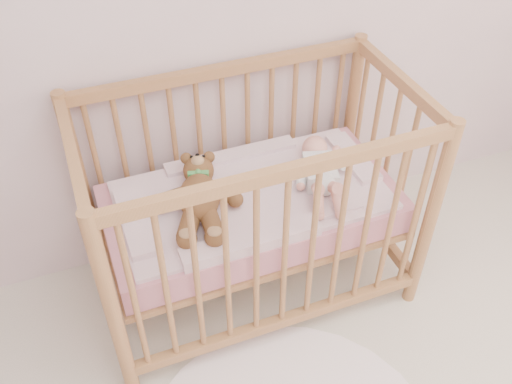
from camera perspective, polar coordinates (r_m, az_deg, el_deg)
name	(u,v)px	position (r m, az deg, el deg)	size (l,w,h in m)	color
crib	(252,206)	(2.41, -0.43, -1.39)	(1.36, 0.76, 1.00)	#B37A4C
mattress	(252,208)	(2.42, -0.43, -1.65)	(1.22, 0.62, 0.13)	#D0818D
blanket	(252,195)	(2.37, -0.43, -0.33)	(1.10, 0.58, 0.06)	pink
baby	(320,168)	(2.41, 6.46, 2.43)	(0.24, 0.50, 0.12)	white
teddy_bear	(199,196)	(2.25, -5.70, -0.44)	(0.36, 0.51, 0.14)	brown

